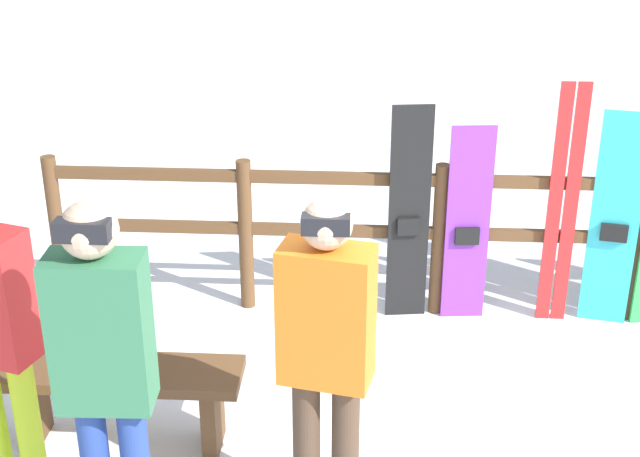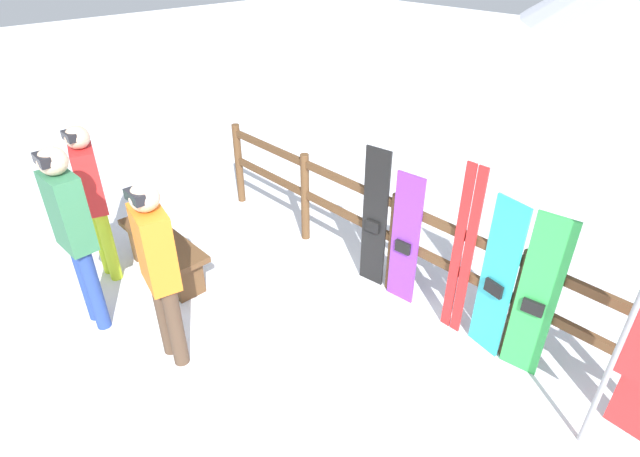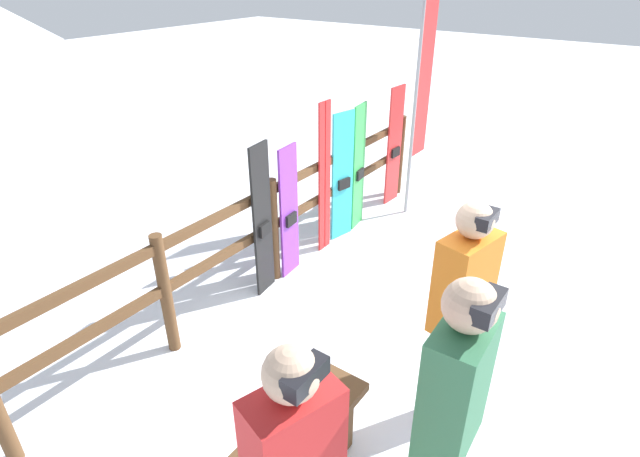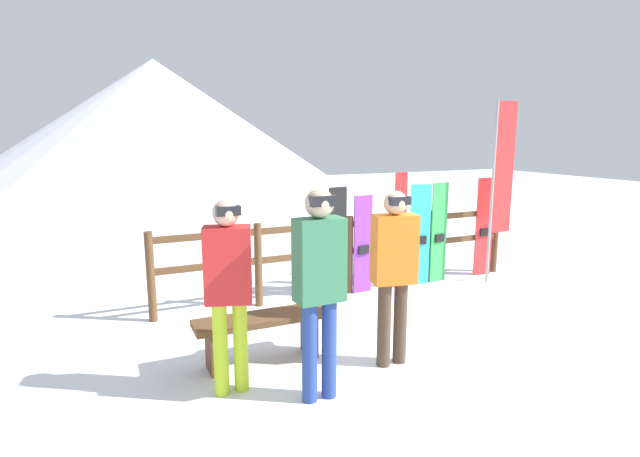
% 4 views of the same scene
% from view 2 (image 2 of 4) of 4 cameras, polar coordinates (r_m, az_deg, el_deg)
% --- Properties ---
extents(ground_plane, '(40.00, 40.00, 0.00)m').
position_cam_2_polar(ground_plane, '(4.48, -6.89, -15.92)').
color(ground_plane, white).
extents(fence, '(5.41, 0.10, 1.09)m').
position_cam_2_polar(fence, '(4.99, 8.47, -0.63)').
color(fence, brown).
rests_on(fence, ground).
extents(bench, '(1.32, 0.36, 0.48)m').
position_cam_2_polar(bench, '(5.53, -17.48, -2.10)').
color(bench, brown).
rests_on(bench, ground).
extents(person_plaid_green, '(0.41, 0.24, 1.79)m').
position_cam_2_polar(person_plaid_green, '(4.76, -26.45, 0.16)').
color(person_plaid_green, navy).
rests_on(person_plaid_green, ground).
extents(person_orange, '(0.44, 0.30, 1.70)m').
position_cam_2_polar(person_orange, '(4.12, -18.03, -3.87)').
color(person_orange, '#4C3828').
rests_on(person_orange, ground).
extents(person_red, '(0.43, 0.32, 1.69)m').
position_cam_2_polar(person_red, '(5.45, -24.62, 3.72)').
color(person_red, '#B7D826').
rests_on(person_red, ground).
extents(snowboard_black_stripe, '(0.28, 0.08, 1.51)m').
position_cam_2_polar(snowboard_black_stripe, '(5.02, 6.25, 1.03)').
color(snowboard_black_stripe, black).
rests_on(snowboard_black_stripe, ground).
extents(snowboard_purple, '(0.29, 0.08, 1.38)m').
position_cam_2_polar(snowboard_purple, '(4.85, 9.69, -1.37)').
color(snowboard_purple, purple).
rests_on(snowboard_purple, ground).
extents(ski_pair_red, '(0.20, 0.02, 1.68)m').
position_cam_2_polar(ski_pair_red, '(4.50, 15.98, -2.76)').
color(ski_pair_red, red).
rests_on(ski_pair_red, ground).
extents(snowboard_cyan, '(0.31, 0.10, 1.50)m').
position_cam_2_polar(snowboard_cyan, '(4.43, 19.55, -5.60)').
color(snowboard_cyan, '#2DBFCC').
rests_on(snowboard_cyan, ground).
extents(snowboard_green, '(0.31, 0.09, 1.50)m').
position_cam_2_polar(snowboard_green, '(4.33, 23.48, -7.42)').
color(snowboard_green, green).
rests_on(snowboard_green, ground).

